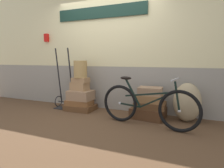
{
  "coord_description": "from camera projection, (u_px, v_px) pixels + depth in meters",
  "views": [
    {
      "loc": [
        1.87,
        -3.31,
        1.16
      ],
      "look_at": [
        0.32,
        0.3,
        0.65
      ],
      "focal_mm": 31.12,
      "sensor_mm": 36.0,
      "label": 1
    }
  ],
  "objects": [
    {
      "name": "ground",
      "position": [
        92.0,
        119.0,
        3.9
      ],
      "size": [
        9.31,
        5.2,
        0.06
      ],
      "primitive_type": "cube",
      "color": "#513823"
    },
    {
      "name": "station_building",
      "position": [
        109.0,
        40.0,
        4.46
      ],
      "size": [
        7.31,
        0.74,
        3.18
      ],
      "color": "gray",
      "rests_on": "ground"
    },
    {
      "name": "suitcase_0",
      "position": [
        80.0,
        107.0,
        4.44
      ],
      "size": [
        0.65,
        0.48,
        0.12
      ],
      "primitive_type": "cube",
      "rotation": [
        0.0,
        0.0,
        0.01
      ],
      "color": "brown",
      "rests_on": "ground"
    },
    {
      "name": "suitcase_1",
      "position": [
        79.0,
        102.0,
        4.41
      ],
      "size": [
        0.61,
        0.45,
        0.12
      ],
      "primitive_type": "cube",
      "rotation": [
        0.0,
        0.0,
        0.11
      ],
      "color": "brown",
      "rests_on": "suitcase_0"
    },
    {
      "name": "suitcase_2",
      "position": [
        81.0,
        95.0,
        4.4
      ],
      "size": [
        0.54,
        0.42,
        0.21
      ],
      "primitive_type": "cube",
      "rotation": [
        0.0,
        0.0,
        0.01
      ],
      "color": "#937051",
      "rests_on": "suitcase_1"
    },
    {
      "name": "suitcase_3",
      "position": [
        80.0,
        86.0,
        4.42
      ],
      "size": [
        0.4,
        0.29,
        0.18
      ],
      "primitive_type": "cube",
      "rotation": [
        0.0,
        0.0,
        -0.07
      ],
      "color": "#9E754C",
      "rests_on": "suitcase_2"
    },
    {
      "name": "suitcase_4",
      "position": [
        81.0,
        80.0,
        4.38
      ],
      "size": [
        0.36,
        0.26,
        0.11
      ],
      "primitive_type": "cube",
      "rotation": [
        0.0,
        0.0,
        -0.02
      ],
      "color": "#9E754C",
      "rests_on": "suitcase_3"
    },
    {
      "name": "suitcase_5",
      "position": [
        148.0,
        113.0,
        3.84
      ],
      "size": [
        0.68,
        0.57,
        0.21
      ],
      "primitive_type": "cube",
      "rotation": [
        0.0,
        0.0,
        -0.11
      ],
      "color": "#4C2D19",
      "rests_on": "ground"
    },
    {
      "name": "suitcase_6",
      "position": [
        150.0,
        105.0,
        3.81
      ],
      "size": [
        0.61,
        0.47,
        0.12
      ],
      "primitive_type": "cube",
      "rotation": [
        0.0,
        0.0,
        0.04
      ],
      "color": "brown",
      "rests_on": "suitcase_5"
    },
    {
      "name": "suitcase_7",
      "position": [
        149.0,
        98.0,
        3.79
      ],
      "size": [
        0.48,
        0.38,
        0.14
      ],
      "primitive_type": "cube",
      "rotation": [
        0.0,
        0.0,
        -0.03
      ],
      "color": "olive",
      "rests_on": "suitcase_6"
    },
    {
      "name": "suitcase_8",
      "position": [
        150.0,
        91.0,
        3.77
      ],
      "size": [
        0.46,
        0.36,
        0.15
      ],
      "primitive_type": "cube",
      "rotation": [
        0.0,
        0.0,
        0.04
      ],
      "color": "#937051",
      "rests_on": "suitcase_7"
    },
    {
      "name": "wicker_basket",
      "position": [
        80.0,
        69.0,
        4.33
      ],
      "size": [
        0.3,
        0.3,
        0.38
      ],
      "primitive_type": "cylinder",
      "color": "#A8844C",
      "rests_on": "suitcase_4"
    },
    {
      "name": "luggage_trolley",
      "position": [
        65.0,
        94.0,
        4.62
      ],
      "size": [
        0.42,
        0.35,
        1.41
      ],
      "color": "black",
      "rests_on": "ground"
    },
    {
      "name": "burlap_sack",
      "position": [
        187.0,
        102.0,
        3.6
      ],
      "size": [
        0.5,
        0.42,
        0.73
      ],
      "primitive_type": "ellipsoid",
      "color": "#9E8966",
      "rests_on": "ground"
    },
    {
      "name": "bicycle",
      "position": [
        147.0,
        106.0,
        3.34
      ],
      "size": [
        1.75,
        0.46,
        0.86
      ],
      "color": "black",
      "rests_on": "ground"
    }
  ]
}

